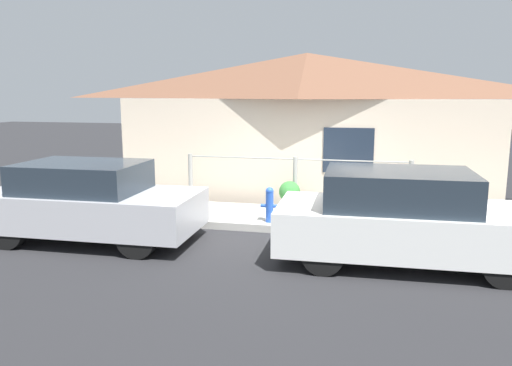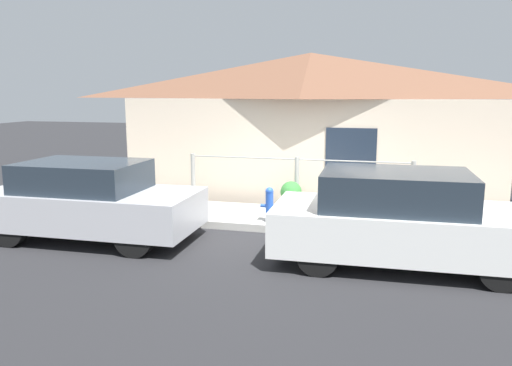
{
  "view_description": "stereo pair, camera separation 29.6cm",
  "coord_description": "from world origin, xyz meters",
  "px_view_note": "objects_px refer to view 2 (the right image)",
  "views": [
    {
      "loc": [
        1.57,
        -8.96,
        2.64
      ],
      "look_at": [
        -0.57,
        0.3,
        0.9
      ],
      "focal_mm": 35.0,
      "sensor_mm": 36.0,
      "label": 1
    },
    {
      "loc": [
        1.86,
        -8.89,
        2.64
      ],
      "look_at": [
        -0.57,
        0.3,
        0.9
      ],
      "focal_mm": 35.0,
      "sensor_mm": 36.0,
      "label": 2
    }
  ],
  "objects_px": {
    "car_left": "(90,201)",
    "potted_plant_near_hydrant": "(291,193)",
    "fire_hydrant": "(269,204)",
    "car_right": "(402,219)"
  },
  "relations": [
    {
      "from": "car_left",
      "to": "potted_plant_near_hydrant",
      "type": "distance_m",
      "value": 4.12
    },
    {
      "from": "car_left",
      "to": "potted_plant_near_hydrant",
      "type": "relative_size",
      "value": 6.31
    },
    {
      "from": "car_left",
      "to": "fire_hydrant",
      "type": "relative_size",
      "value": 5.58
    },
    {
      "from": "car_right",
      "to": "potted_plant_near_hydrant",
      "type": "bearing_deg",
      "value": 128.89
    },
    {
      "from": "car_left",
      "to": "potted_plant_near_hydrant",
      "type": "xyz_separation_m",
      "value": [
        3.18,
        2.61,
        -0.22
      ]
    },
    {
      "from": "potted_plant_near_hydrant",
      "to": "car_right",
      "type": "bearing_deg",
      "value": -49.65
    },
    {
      "from": "car_left",
      "to": "fire_hydrant",
      "type": "bearing_deg",
      "value": 24.77
    },
    {
      "from": "car_right",
      "to": "car_left",
      "type": "bearing_deg",
      "value": 178.54
    },
    {
      "from": "fire_hydrant",
      "to": "car_left",
      "type": "bearing_deg",
      "value": -154.13
    },
    {
      "from": "fire_hydrant",
      "to": "potted_plant_near_hydrant",
      "type": "relative_size",
      "value": 1.13
    }
  ]
}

